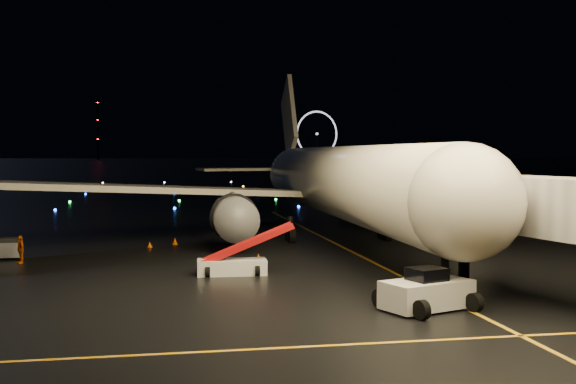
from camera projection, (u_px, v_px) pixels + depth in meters
name	position (u px, v px, depth m)	size (l,w,h in m)	color
ground	(161.00, 170.00, 332.60)	(2000.00, 2000.00, 0.00)	black
lane_centre	(357.00, 254.00, 55.06)	(0.25, 80.00, 0.02)	gold
lane_cross	(109.00, 357.00, 27.40)	(60.00, 0.25, 0.02)	gold
airliner	(334.00, 143.00, 64.67)	(60.91, 57.86, 17.26)	silver
pushback_tug	(427.00, 289.00, 35.59)	(4.40, 2.31, 2.10)	silver
belt_loader	(232.00, 250.00, 45.86)	(6.43, 1.75, 3.12)	silver
crew_c	(20.00, 249.00, 50.59)	(1.15, 0.48, 1.96)	#E45E02
safety_cone_0	(258.00, 258.00, 51.41)	(0.49, 0.49, 0.56)	#F25500
safety_cone_1	(175.00, 241.00, 61.04)	(0.48, 0.48, 0.54)	#F25500
safety_cone_2	(150.00, 244.00, 59.15)	(0.42, 0.42, 0.48)	#F25500
ferris_wheel	(317.00, 136.00, 774.59)	(50.00, 4.00, 52.00)	black
radio_mast	(98.00, 130.00, 751.74)	(1.80, 1.80, 64.00)	black
taxiway_lights	(170.00, 191.00, 142.17)	(164.00, 92.00, 0.36)	black
baggage_cart_1	(9.00, 249.00, 52.52)	(1.81, 1.27, 1.54)	gray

